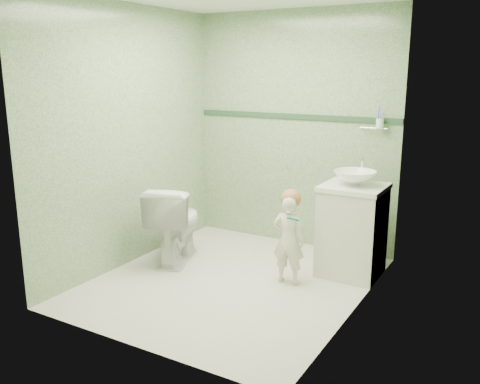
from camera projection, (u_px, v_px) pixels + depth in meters
The scene contains 12 objects.
ground at pixel (231, 282), 4.49m from camera, with size 2.50×2.50×0.00m, color beige.
room_shell at pixel (231, 146), 4.21m from camera, with size 2.50×2.54×2.40m.
trim_stripe at pixel (293, 116), 5.21m from camera, with size 2.20×0.02×0.05m, color #28482F.
vanity at pixel (352, 232), 4.57m from camera, with size 0.52×0.50×0.80m, color silver.
counter at pixel (354, 187), 4.48m from camera, with size 0.54×0.52×0.04m, color white.
basin at pixel (355, 178), 4.46m from camera, with size 0.37×0.37×0.13m, color white.
faucet at pixel (362, 166), 4.59m from camera, with size 0.03×0.13×0.18m.
cup_holder at pixel (379, 123), 4.74m from camera, with size 0.26×0.07×0.21m.
toilet at pixel (175, 223), 4.92m from camera, with size 0.42×0.74×0.76m, color white.
toddler at pixel (289, 240), 4.38m from camera, with size 0.29×0.19×0.78m, color beige.
hair_cap at pixel (291, 199), 4.32m from camera, with size 0.17×0.17×0.17m, color #AB6841.
teal_toothbrush at pixel (293, 218), 4.19m from camera, with size 0.11×0.14×0.08m.
Camera 1 is at (2.16, -3.58, 1.82)m, focal length 38.27 mm.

